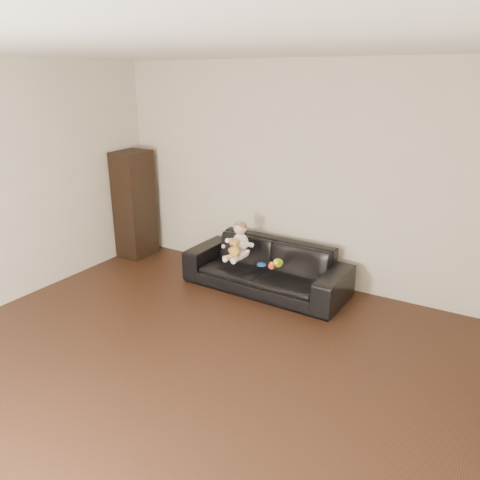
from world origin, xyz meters
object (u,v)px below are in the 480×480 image
Objects in this scene: toy_blue_disc at (262,265)px; sofa at (266,267)px; cabinet at (135,204)px; toy_rattle at (272,266)px; baby at (239,242)px; teddy_bear at (234,249)px; toy_green at (278,263)px.

sofa is at bearing 101.28° from toy_blue_disc.
cabinet is 2.34m from toy_rattle.
cabinet is at bearing -173.37° from baby.
baby is at bearing 168.15° from toy_blue_disc.
teddy_bear reaches higher than toy_rattle.
teddy_bear is at bearing -167.28° from toy_green.
sofa is at bearing -5.05° from cabinet.
baby reaches higher than teddy_bear.
toy_green is (0.52, -0.02, -0.15)m from baby.
teddy_bear is (1.82, -0.34, -0.20)m from cabinet.
cabinet is 2.36m from toy_green.
toy_rattle is (2.30, -0.32, -0.32)m from cabinet.
cabinet is 10.53× the size of toy_green.
toy_green is at bearing 15.24° from toy_blue_disc.
cabinet is 1.86m from teddy_bear.
toy_green is 1.39× the size of toy_blue_disc.
sofa is 0.45m from teddy_bear.
baby reaches higher than toy_blue_disc.
sofa is 13.90× the size of toy_green.
cabinet is at bearing 172.00° from toy_rattle.
sofa is at bearing 50.21° from teddy_bear.
teddy_bear is (0.01, -0.14, -0.03)m from baby.
cabinet reaches higher than toy_blue_disc.
toy_blue_disc is at bearing 21.85° from teddy_bear.
cabinet is (-2.11, 0.10, 0.45)m from sofa.
cabinet is 1.83m from baby.
cabinet reaches higher than toy_rattle.
cabinet is at bearing 179.96° from teddy_bear.
baby is 5.76× the size of toy_rattle.
baby is 0.14m from teddy_bear.
baby is (-0.30, -0.11, 0.28)m from sofa.
baby is 0.54m from toy_green.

